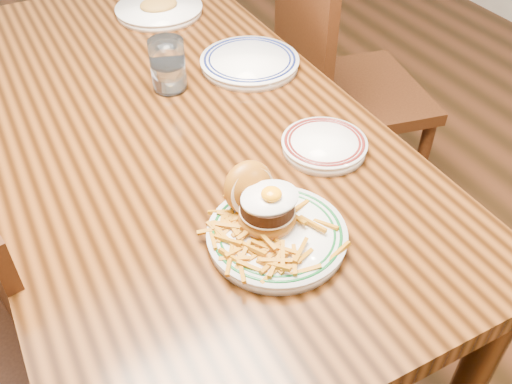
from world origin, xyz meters
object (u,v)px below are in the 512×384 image
chair_right (335,84)px  main_plate (272,223)px  table (170,143)px  side_plate (324,144)px

chair_right → main_plate: chair_right is taller
table → main_plate: bearing=-86.8°
main_plate → table: bearing=86.6°
table → main_plate: main_plate is taller
main_plate → side_plate: main_plate is taller
table → main_plate: size_ratio=6.06×
chair_right → side_plate: chair_right is taller
chair_right → main_plate: (-0.64, -0.71, 0.27)m
chair_right → table: bearing=31.7°
table → main_plate: (0.03, -0.47, 0.12)m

